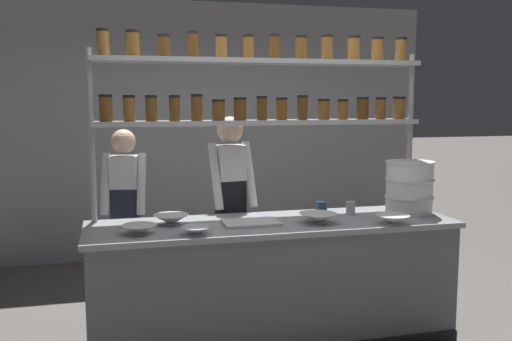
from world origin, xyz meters
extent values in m
plane|color=#5B5651|center=(0.00, 0.00, 0.00)|extent=(40.00, 40.00, 0.00)
cube|color=#939399|center=(0.00, 2.60, 1.45)|extent=(5.11, 0.12, 2.90)
cube|color=slate|center=(0.00, 0.00, 0.44)|extent=(2.65, 0.72, 0.88)
cube|color=#999BA0|center=(0.00, 0.00, 0.90)|extent=(2.71, 0.76, 0.04)
cylinder|color=#999BA0|center=(-1.27, 0.33, 1.09)|extent=(0.04, 0.04, 2.18)
cylinder|color=#999BA0|center=(1.27, 0.33, 1.09)|extent=(0.04, 0.04, 2.18)
cube|color=#999BA0|center=(0.00, 0.33, 1.63)|extent=(2.55, 0.28, 0.04)
cylinder|color=brown|center=(-1.17, 0.33, 1.74)|extent=(0.10, 0.10, 0.18)
cylinder|color=black|center=(-1.17, 0.33, 1.84)|extent=(0.10, 0.10, 0.02)
cylinder|color=brown|center=(-1.00, 0.33, 1.74)|extent=(0.09, 0.09, 0.17)
cylinder|color=black|center=(-1.00, 0.33, 1.83)|extent=(0.09, 0.09, 0.02)
cylinder|color=brown|center=(-0.84, 0.33, 1.74)|extent=(0.09, 0.09, 0.17)
cylinder|color=black|center=(-0.84, 0.33, 1.83)|extent=(0.09, 0.09, 0.02)
cylinder|color=brown|center=(-0.67, 0.33, 1.74)|extent=(0.08, 0.08, 0.17)
cylinder|color=black|center=(-0.67, 0.33, 1.83)|extent=(0.08, 0.08, 0.02)
cylinder|color=brown|center=(-0.50, 0.33, 1.74)|extent=(0.09, 0.09, 0.18)
cylinder|color=black|center=(-0.50, 0.33, 1.84)|extent=(0.09, 0.09, 0.02)
cylinder|color=brown|center=(-0.34, 0.33, 1.72)|extent=(0.10, 0.10, 0.14)
cylinder|color=black|center=(-0.34, 0.33, 1.80)|extent=(0.10, 0.10, 0.02)
cylinder|color=#513314|center=(-0.17, 0.33, 1.73)|extent=(0.10, 0.10, 0.16)
cylinder|color=black|center=(-0.17, 0.33, 1.82)|extent=(0.10, 0.10, 0.02)
cylinder|color=#513314|center=(0.00, 0.33, 1.74)|extent=(0.08, 0.08, 0.17)
cylinder|color=black|center=(0.00, 0.33, 1.83)|extent=(0.08, 0.08, 0.02)
cylinder|color=brown|center=(0.16, 0.33, 1.73)|extent=(0.09, 0.09, 0.15)
cylinder|color=black|center=(0.16, 0.33, 1.82)|extent=(0.09, 0.09, 0.02)
cylinder|color=#513314|center=(0.33, 0.33, 1.74)|extent=(0.08, 0.08, 0.17)
cylinder|color=black|center=(0.33, 0.33, 1.84)|extent=(0.08, 0.08, 0.02)
cylinder|color=brown|center=(0.51, 0.33, 1.72)|extent=(0.09, 0.09, 0.14)
cylinder|color=black|center=(0.51, 0.33, 1.81)|extent=(0.10, 0.10, 0.02)
cylinder|color=brown|center=(0.67, 0.33, 1.72)|extent=(0.08, 0.08, 0.14)
cylinder|color=black|center=(0.67, 0.33, 1.80)|extent=(0.08, 0.08, 0.02)
cylinder|color=#513314|center=(0.84, 0.33, 1.73)|extent=(0.10, 0.10, 0.16)
cylinder|color=black|center=(0.84, 0.33, 1.82)|extent=(0.10, 0.10, 0.02)
cylinder|color=brown|center=(1.00, 0.33, 1.73)|extent=(0.08, 0.08, 0.16)
cylinder|color=black|center=(1.00, 0.33, 1.82)|extent=(0.08, 0.08, 0.02)
cylinder|color=brown|center=(1.17, 0.33, 1.73)|extent=(0.10, 0.10, 0.16)
cylinder|color=black|center=(1.17, 0.33, 1.83)|extent=(0.10, 0.10, 0.02)
cube|color=#999BA0|center=(0.00, 0.33, 2.10)|extent=(2.55, 0.28, 0.04)
cylinder|color=brown|center=(-1.17, 0.33, 2.21)|extent=(0.09, 0.09, 0.17)
cylinder|color=black|center=(-1.17, 0.33, 2.30)|extent=(0.09, 0.09, 0.02)
cylinder|color=brown|center=(-0.96, 0.33, 2.20)|extent=(0.10, 0.10, 0.17)
cylinder|color=black|center=(-0.96, 0.33, 2.30)|extent=(0.10, 0.10, 0.02)
cylinder|color=#513314|center=(-0.74, 0.33, 2.19)|extent=(0.09, 0.09, 0.15)
cylinder|color=black|center=(-0.74, 0.33, 2.27)|extent=(0.09, 0.09, 0.02)
cylinder|color=#513314|center=(-0.53, 0.33, 2.20)|extent=(0.08, 0.08, 0.17)
cylinder|color=black|center=(-0.53, 0.33, 2.30)|extent=(0.08, 0.08, 0.02)
cylinder|color=brown|center=(-0.31, 0.33, 2.20)|extent=(0.09, 0.09, 0.16)
cylinder|color=black|center=(-0.31, 0.33, 2.28)|extent=(0.09, 0.09, 0.02)
cylinder|color=brown|center=(-0.10, 0.33, 2.20)|extent=(0.08, 0.08, 0.16)
cylinder|color=black|center=(-0.10, 0.33, 2.29)|extent=(0.08, 0.08, 0.02)
cylinder|color=#513314|center=(0.10, 0.33, 2.20)|extent=(0.08, 0.08, 0.17)
cylinder|color=black|center=(0.10, 0.33, 2.30)|extent=(0.08, 0.08, 0.02)
cylinder|color=brown|center=(0.32, 0.33, 2.20)|extent=(0.09, 0.09, 0.17)
cylinder|color=black|center=(0.32, 0.33, 2.29)|extent=(0.09, 0.09, 0.02)
cylinder|color=brown|center=(0.53, 0.33, 2.21)|extent=(0.09, 0.09, 0.18)
cylinder|color=black|center=(0.53, 0.33, 2.30)|extent=(0.09, 0.09, 0.02)
cylinder|color=brown|center=(0.75, 0.33, 2.20)|extent=(0.10, 0.10, 0.17)
cylinder|color=black|center=(0.75, 0.33, 2.30)|extent=(0.10, 0.10, 0.02)
cylinder|color=brown|center=(0.96, 0.33, 2.20)|extent=(0.09, 0.09, 0.17)
cylinder|color=black|center=(0.96, 0.33, 2.30)|extent=(0.09, 0.09, 0.02)
cylinder|color=brown|center=(1.17, 0.33, 2.20)|extent=(0.09, 0.09, 0.17)
cylinder|color=black|center=(1.17, 0.33, 2.30)|extent=(0.09, 0.09, 0.02)
cylinder|color=black|center=(-1.12, 0.85, 0.38)|extent=(0.11, 0.11, 0.76)
cylinder|color=black|center=(-0.96, 0.82, 0.38)|extent=(0.11, 0.11, 0.76)
cube|color=#232838|center=(-1.04, 0.84, 0.92)|extent=(0.25, 0.21, 0.33)
cube|color=white|center=(-1.04, 0.84, 1.22)|extent=(0.25, 0.22, 0.27)
sphere|color=beige|center=(-1.04, 0.84, 1.47)|extent=(0.20, 0.20, 0.20)
cylinder|color=white|center=(-1.19, 0.80, 1.13)|extent=(0.11, 0.25, 0.50)
cylinder|color=white|center=(-0.91, 0.75, 1.13)|extent=(0.11, 0.25, 0.50)
cylinder|color=black|center=(-0.28, 0.57, 0.40)|extent=(0.11, 0.11, 0.81)
cylinder|color=black|center=(-0.12, 0.59, 0.40)|extent=(0.11, 0.11, 0.81)
cube|color=black|center=(-0.20, 0.58, 0.98)|extent=(0.24, 0.20, 0.35)
cube|color=white|center=(-0.20, 0.58, 1.30)|extent=(0.24, 0.21, 0.29)
sphere|color=beige|center=(-0.20, 0.58, 1.57)|extent=(0.21, 0.21, 0.21)
cylinder|color=white|center=(-0.34, 0.50, 1.20)|extent=(0.10, 0.26, 0.53)
cylinder|color=white|center=(-0.05, 0.54, 1.20)|extent=(0.10, 0.26, 0.53)
cylinder|color=white|center=(1.12, 0.04, 0.98)|extent=(0.36, 0.36, 0.13)
cylinder|color=silver|center=(1.12, 0.04, 1.05)|extent=(0.38, 0.38, 0.01)
cylinder|color=white|center=(1.12, 0.04, 1.12)|extent=(0.36, 0.36, 0.13)
cylinder|color=silver|center=(1.12, 0.04, 1.19)|extent=(0.38, 0.38, 0.01)
cylinder|color=white|center=(1.12, 0.04, 1.26)|extent=(0.36, 0.36, 0.13)
cylinder|color=silver|center=(1.12, 0.04, 1.33)|extent=(0.38, 0.38, 0.01)
cube|color=silver|center=(-0.18, -0.05, 0.93)|extent=(0.40, 0.26, 0.02)
cylinder|color=silver|center=(-0.61, -0.26, 0.93)|extent=(0.09, 0.09, 0.01)
cone|color=silver|center=(-0.61, -0.26, 0.95)|extent=(0.20, 0.20, 0.05)
cylinder|color=silver|center=(0.30, -0.14, 0.93)|extent=(0.12, 0.12, 0.01)
cone|color=silver|center=(0.30, -0.14, 0.96)|extent=(0.28, 0.28, 0.08)
cylinder|color=white|center=(-0.74, 0.09, 0.93)|extent=(0.12, 0.12, 0.01)
cone|color=white|center=(-0.74, 0.09, 0.96)|extent=(0.26, 0.26, 0.07)
cylinder|color=silver|center=(-0.97, -0.16, 0.93)|extent=(0.11, 0.11, 0.01)
cone|color=silver|center=(-0.97, -0.16, 0.95)|extent=(0.24, 0.24, 0.06)
cylinder|color=silver|center=(0.81, -0.29, 0.93)|extent=(0.11, 0.11, 0.01)
cone|color=silver|center=(0.81, -0.29, 0.95)|extent=(0.24, 0.24, 0.07)
cylinder|color=#334C70|center=(0.44, 0.17, 0.97)|extent=(0.09, 0.09, 0.10)
cylinder|color=#B2B7BC|center=(0.65, 0.08, 0.97)|extent=(0.07, 0.07, 0.11)
camera|label=1|loc=(-1.13, -3.95, 1.82)|focal=40.00mm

